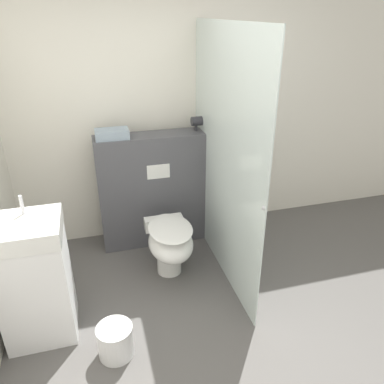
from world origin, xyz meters
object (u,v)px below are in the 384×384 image
object	(u,v)px
waste_bin	(115,341)
sink_vanity	(35,280)
hair_drier	(200,121)
toilet	(170,243)

from	to	relation	value
waste_bin	sink_vanity	bearing A→B (deg)	143.43
hair_drier	waste_bin	distance (m)	2.10
hair_drier	waste_bin	size ratio (longest dim) A/B	0.69
waste_bin	hair_drier	bearing A→B (deg)	53.94
toilet	sink_vanity	distance (m)	1.16
sink_vanity	hair_drier	distance (m)	2.03
hair_drier	toilet	bearing A→B (deg)	-125.53
sink_vanity	waste_bin	bearing A→B (deg)	-36.57
toilet	waste_bin	xyz separation A→B (m)	(-0.57, -0.77, -0.22)
sink_vanity	hair_drier	world-z (taller)	hair_drier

